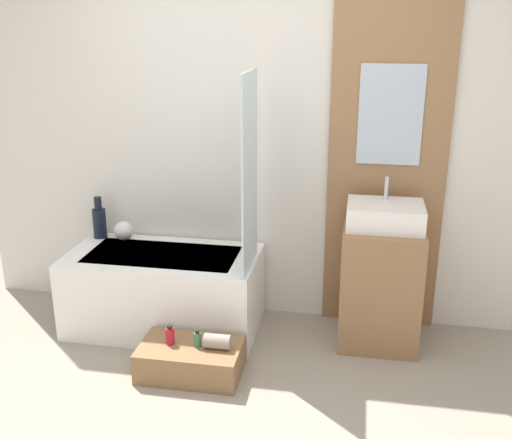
# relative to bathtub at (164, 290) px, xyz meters

# --- Properties ---
(wall_tiled_back) EXTENTS (4.20, 0.06, 2.60)m
(wall_tiled_back) POSITION_rel_bathtub_xyz_m (0.62, 0.39, 1.03)
(wall_tiled_back) COLOR silver
(wall_tiled_back) RESTS_ON ground_plane
(wall_wood_accent) EXTENTS (0.78, 0.04, 2.60)m
(wall_wood_accent) POSITION_rel_bathtub_xyz_m (1.47, 0.34, 1.03)
(wall_wood_accent) COLOR #8E6642
(wall_wood_accent) RESTS_ON ground_plane
(bathtub) EXTENTS (1.31, 0.68, 0.54)m
(bathtub) POSITION_rel_bathtub_xyz_m (0.00, 0.00, 0.00)
(bathtub) COLOR white
(bathtub) RESTS_ON ground_plane
(glass_shower_screen) EXTENTS (0.01, 0.47, 1.24)m
(glass_shower_screen) POSITION_rel_bathtub_xyz_m (0.62, -0.08, 0.89)
(glass_shower_screen) COLOR silver
(glass_shower_screen) RESTS_ON bathtub
(wooden_step_bench) EXTENTS (0.62, 0.38, 0.19)m
(wooden_step_bench) POSITION_rel_bathtub_xyz_m (0.34, -0.55, -0.18)
(wooden_step_bench) COLOR olive
(wooden_step_bench) RESTS_ON ground_plane
(vanity_cabinet) EXTENTS (0.51, 0.51, 0.81)m
(vanity_cabinet) POSITION_rel_bathtub_xyz_m (1.47, 0.07, 0.13)
(vanity_cabinet) COLOR #8E6642
(vanity_cabinet) RESTS_ON ground_plane
(sink) EXTENTS (0.48, 0.37, 0.30)m
(sink) POSITION_rel_bathtub_xyz_m (1.47, 0.07, 0.61)
(sink) COLOR white
(sink) RESTS_ON vanity_cabinet
(vase_tall_dark) EXTENTS (0.10, 0.10, 0.31)m
(vase_tall_dark) POSITION_rel_bathtub_xyz_m (-0.56, 0.24, 0.39)
(vase_tall_dark) COLOR black
(vase_tall_dark) RESTS_ON bathtub
(vase_round_light) EXTENTS (0.14, 0.14, 0.14)m
(vase_round_light) POSITION_rel_bathtub_xyz_m (-0.37, 0.22, 0.34)
(vase_round_light) COLOR silver
(vase_round_light) RESTS_ON bathtub
(bottle_soap_primary) EXTENTS (0.05, 0.05, 0.13)m
(bottle_soap_primary) POSITION_rel_bathtub_xyz_m (0.22, -0.55, -0.02)
(bottle_soap_primary) COLOR #B21928
(bottle_soap_primary) RESTS_ON wooden_step_bench
(bottle_soap_secondary) EXTENTS (0.04, 0.04, 0.11)m
(bottle_soap_secondary) POSITION_rel_bathtub_xyz_m (0.39, -0.55, -0.03)
(bottle_soap_secondary) COLOR #38704C
(bottle_soap_secondary) RESTS_ON wooden_step_bench
(towel_roll) EXTENTS (0.16, 0.09, 0.09)m
(towel_roll) POSITION_rel_bathtub_xyz_m (0.51, -0.55, -0.04)
(towel_roll) COLOR gray
(towel_roll) RESTS_ON wooden_step_bench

